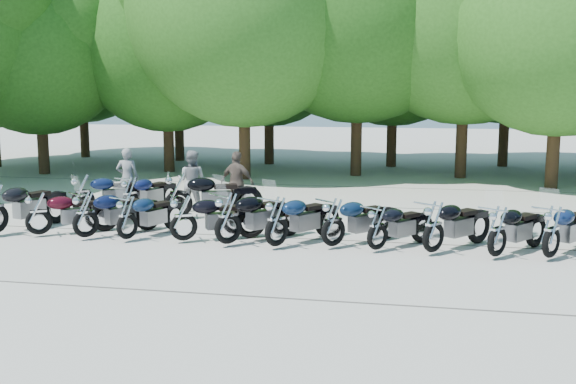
% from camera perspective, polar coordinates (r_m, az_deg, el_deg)
% --- Properties ---
extents(ground, '(90.00, 90.00, 0.00)m').
position_cam_1_polar(ground, '(14.47, -1.13, -5.22)').
color(ground, '#AAA699').
rests_on(ground, ground).
extents(tree_1, '(6.97, 6.97, 8.55)m').
position_cam_1_polar(tree_1, '(29.15, -20.44, 11.39)').
color(tree_1, '#3A2614').
rests_on(tree_1, ground).
extents(tree_2, '(7.31, 7.31, 8.97)m').
position_cam_1_polar(tree_2, '(28.50, -10.29, 12.37)').
color(tree_2, '#3A2614').
rests_on(tree_2, ground).
extents(tree_3, '(8.70, 8.70, 10.67)m').
position_cam_1_polar(tree_3, '(25.94, -3.81, 15.08)').
color(tree_3, '#3A2614').
rests_on(tree_3, ground).
extents(tree_4, '(9.13, 9.13, 11.20)m').
position_cam_1_polar(tree_4, '(27.09, 5.98, 15.46)').
color(tree_4, '#3A2614').
rests_on(tree_4, ground).
extents(tree_5, '(9.04, 9.04, 11.10)m').
position_cam_1_polar(tree_5, '(27.15, 14.91, 15.07)').
color(tree_5, '#3A2614').
rests_on(tree_5, ground).
extents(tree_6, '(8.00, 8.00, 9.82)m').
position_cam_1_polar(tree_6, '(25.07, 22.12, 13.51)').
color(tree_6, '#3A2614').
rests_on(tree_6, ground).
extents(tree_9, '(7.59, 7.59, 9.32)m').
position_cam_1_polar(tree_9, '(35.43, -17.17, 11.76)').
color(tree_9, '#3A2614').
rests_on(tree_9, ground).
extents(tree_10, '(7.78, 7.78, 9.55)m').
position_cam_1_polar(tree_10, '(32.75, -9.38, 12.53)').
color(tree_10, '#3A2614').
rests_on(tree_10, ground).
extents(tree_11, '(7.56, 7.56, 9.28)m').
position_cam_1_polar(tree_11, '(30.94, -1.65, 12.57)').
color(tree_11, '#3A2614').
rests_on(tree_11, ground).
extents(tree_12, '(7.88, 7.88, 9.67)m').
position_cam_1_polar(tree_12, '(30.29, 8.97, 12.98)').
color(tree_12, '#3A2614').
rests_on(tree_12, ground).
extents(tree_13, '(8.31, 8.31, 10.20)m').
position_cam_1_polar(tree_13, '(31.52, 18.21, 13.06)').
color(tree_13, '#3A2614').
rests_on(tree_13, ground).
extents(motorcycle_1, '(2.10, 1.78, 1.20)m').
position_cam_1_polar(motorcycle_1, '(16.95, -20.38, -1.60)').
color(motorcycle_1, '#340711').
rests_on(motorcycle_1, ground).
extents(motorcycle_2, '(1.93, 2.22, 1.28)m').
position_cam_1_polar(motorcycle_2, '(16.28, -16.78, -1.70)').
color(motorcycle_2, black).
rests_on(motorcycle_2, ground).
extents(motorcycle_3, '(1.45, 2.20, 1.20)m').
position_cam_1_polar(motorcycle_3, '(15.86, -13.48, -1.99)').
color(motorcycle_3, '#0E203E').
rests_on(motorcycle_3, ground).
extents(motorcycle_4, '(2.24, 1.70, 1.25)m').
position_cam_1_polar(motorcycle_4, '(15.44, -8.85, -2.05)').
color(motorcycle_4, black).
rests_on(motorcycle_4, ground).
extents(motorcycle_5, '(2.13, 2.33, 1.37)m').
position_cam_1_polar(motorcycle_5, '(14.97, -5.10, -2.08)').
color(motorcycle_5, black).
rests_on(motorcycle_5, ground).
extents(motorcycle_6, '(1.88, 2.32, 1.31)m').
position_cam_1_polar(motorcycle_6, '(14.71, -0.98, -2.37)').
color(motorcycle_6, '#0D1F3D').
rests_on(motorcycle_6, ground).
extents(motorcycle_7, '(2.04, 2.11, 1.27)m').
position_cam_1_polar(motorcycle_7, '(14.76, 3.86, -2.42)').
color(motorcycle_7, '#0C1C34').
rests_on(motorcycle_7, ground).
extents(motorcycle_8, '(1.79, 1.96, 1.15)m').
position_cam_1_polar(motorcycle_8, '(14.56, 7.58, -2.88)').
color(motorcycle_8, black).
rests_on(motorcycle_8, ground).
extents(motorcycle_9, '(1.98, 2.24, 1.30)m').
position_cam_1_polar(motorcycle_9, '(14.51, 12.23, -2.75)').
color(motorcycle_9, black).
rests_on(motorcycle_9, ground).
extents(motorcycle_10, '(1.87, 2.18, 1.25)m').
position_cam_1_polar(motorcycle_10, '(14.49, 17.31, -3.06)').
color(motorcycle_10, black).
rests_on(motorcycle_10, ground).
extents(motorcycle_11, '(1.88, 2.25, 1.28)m').
position_cam_1_polar(motorcycle_11, '(14.74, 21.43, -3.02)').
color(motorcycle_11, '#0E1C3F').
rests_on(motorcycle_11, ground).
extents(motorcycle_13, '(2.25, 1.82, 1.27)m').
position_cam_1_polar(motorcycle_13, '(19.55, -16.99, 0.01)').
color(motorcycle_13, '#0D183B').
rests_on(motorcycle_13, ground).
extents(motorcycle_14, '(1.40, 2.28, 1.23)m').
position_cam_1_polar(motorcycle_14, '(18.96, -13.22, -0.16)').
color(motorcycle_14, '#0E1540').
rests_on(motorcycle_14, ground).
extents(motorcycle_15, '(2.67, 1.61, 1.44)m').
position_cam_1_polar(motorcycle_15, '(18.17, -9.26, -0.09)').
color(motorcycle_15, black).
rests_on(motorcycle_15, ground).
extents(rider_0, '(0.72, 0.56, 1.77)m').
position_cam_1_polar(rider_0, '(20.21, -13.43, 1.15)').
color(rider_0, gray).
rests_on(rider_0, ground).
extents(rider_1, '(0.88, 0.71, 1.74)m').
position_cam_1_polar(rider_1, '(19.39, -8.16, 0.94)').
color(rider_1, gray).
rests_on(rider_1, ground).
extents(rider_2, '(1.11, 0.68, 1.76)m').
position_cam_1_polar(rider_2, '(18.81, -4.32, 0.79)').
color(rider_2, brown).
rests_on(rider_2, ground).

